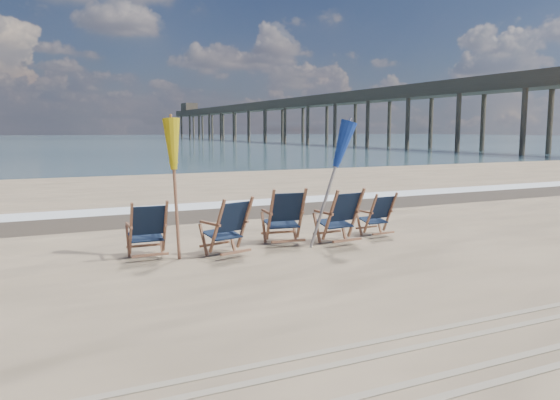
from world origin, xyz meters
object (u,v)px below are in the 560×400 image
(beach_chair_2, at_px, (302,216))
(beach_chair_3, at_px, (356,215))
(beach_chair_0, at_px, (165,229))
(beach_chair_4, at_px, (390,214))
(beach_chair_1, at_px, (245,225))
(umbrella_blue, at_px, (329,147))
(umbrella_yellow, at_px, (174,152))
(fishing_pier, at_px, (300,115))

(beach_chair_2, relative_size, beach_chair_3, 1.02)
(beach_chair_0, height_order, beach_chair_4, beach_chair_0)
(beach_chair_1, bearing_deg, umbrella_blue, 159.97)
(beach_chair_0, height_order, beach_chair_1, beach_chair_1)
(beach_chair_4, bearing_deg, beach_chair_3, 13.50)
(umbrella_blue, bearing_deg, beach_chair_1, 175.95)
(beach_chair_0, relative_size, umbrella_yellow, 0.43)
(beach_chair_0, distance_m, beach_chair_4, 4.63)
(beach_chair_4, xyz_separation_m, fishing_pier, (35.42, 71.64, 4.20))
(beach_chair_2, xyz_separation_m, beach_chair_4, (2.04, -0.02, -0.10))
(umbrella_yellow, xyz_separation_m, fishing_pier, (39.88, 71.67, 2.85))
(beach_chair_3, bearing_deg, beach_chair_1, -5.39)
(beach_chair_0, height_order, umbrella_yellow, umbrella_yellow)
(beach_chair_2, height_order, umbrella_blue, umbrella_blue)
(beach_chair_4, bearing_deg, umbrella_blue, 9.80)
(umbrella_yellow, relative_size, umbrella_blue, 0.98)
(beach_chair_1, distance_m, fishing_pier, 81.81)
(beach_chair_1, height_order, beach_chair_2, beach_chair_2)
(beach_chair_1, xyz_separation_m, umbrella_yellow, (-1.14, 0.28, 1.28))
(fishing_pier, bearing_deg, beach_chair_4, -116.31)
(beach_chair_3, bearing_deg, beach_chair_0, -10.62)
(beach_chair_3, xyz_separation_m, fishing_pier, (36.47, 71.96, 4.11))
(beach_chair_3, xyz_separation_m, umbrella_yellow, (-3.41, 0.30, 1.26))
(beach_chair_3, distance_m, umbrella_yellow, 3.65)
(beach_chair_3, bearing_deg, umbrella_blue, 2.91)
(beach_chair_1, distance_m, umbrella_blue, 2.08)
(beach_chair_0, bearing_deg, beach_chair_1, 167.36)
(beach_chair_2, bearing_deg, beach_chair_4, -173.11)
(beach_chair_1, height_order, fishing_pier, fishing_pier)
(beach_chair_2, distance_m, beach_chair_4, 2.04)
(beach_chair_0, bearing_deg, beach_chair_4, -178.51)
(beach_chair_1, xyz_separation_m, beach_chair_3, (2.28, -0.02, 0.02))
(umbrella_yellow, height_order, umbrella_blue, umbrella_blue)
(beach_chair_0, bearing_deg, beach_chair_2, -178.52)
(beach_chair_1, xyz_separation_m, beach_chair_4, (3.32, 0.31, -0.07))
(beach_chair_1, relative_size, beach_chair_3, 0.96)
(beach_chair_1, bearing_deg, umbrella_yellow, -29.64)
(umbrella_yellow, height_order, fishing_pier, fishing_pier)
(beach_chair_3, height_order, umbrella_blue, umbrella_blue)
(beach_chair_2, relative_size, fishing_pier, 0.01)
(beach_chair_0, distance_m, beach_chair_2, 2.59)
(beach_chair_1, bearing_deg, beach_chair_2, 178.08)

